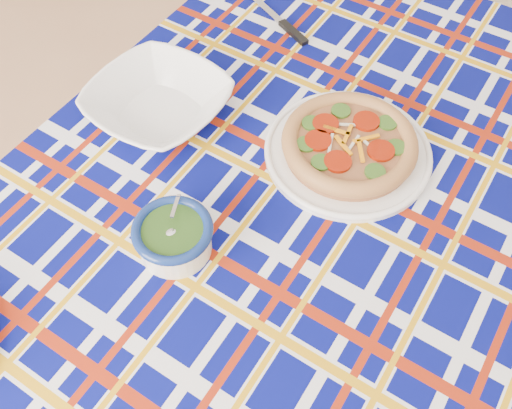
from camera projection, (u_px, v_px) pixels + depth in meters
floor at (166, 291)px, 1.87m from camera, size 4.00×4.00×0.00m
dining_table at (277, 239)px, 1.14m from camera, size 1.99×1.65×0.80m
tablecloth at (277, 232)px, 1.11m from camera, size 2.03×1.70×0.11m
main_focaccia_plate at (349, 144)px, 1.13m from camera, size 0.42×0.42×0.07m
pesto_bowl at (173, 235)px, 0.99m from camera, size 0.18×0.18×0.08m
serving_bowl at (158, 103)px, 1.19m from camera, size 0.36×0.36×0.07m
table_knife at (268, 9)px, 1.43m from camera, size 0.02×0.25×0.01m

